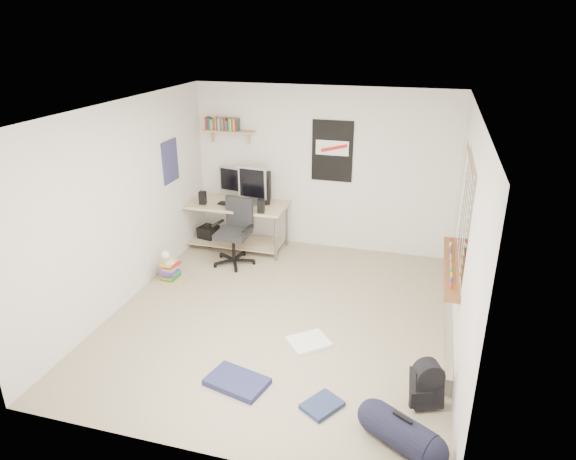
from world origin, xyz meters
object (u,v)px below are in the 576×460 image
(desk, at_px, (235,226))
(duffel_bag, at_px, (401,433))
(book_stack, at_px, (170,270))
(backpack, at_px, (427,387))
(office_chair, at_px, (233,233))

(desk, bearing_deg, duffel_bag, -33.37)
(desk, distance_m, book_stack, 1.38)
(duffel_bag, height_order, book_stack, duffel_bag)
(desk, bearing_deg, backpack, -26.43)
(desk, xyz_separation_m, duffel_bag, (2.85, -3.51, -0.22))
(backpack, distance_m, duffel_bag, 0.61)
(desk, distance_m, office_chair, 0.60)
(desk, relative_size, duffel_bag, 2.87)
(duffel_bag, bearing_deg, desk, 159.53)
(book_stack, bearing_deg, desk, 69.99)
(backpack, bearing_deg, duffel_bag, -131.18)
(desk, relative_size, backpack, 4.48)
(duffel_bag, xyz_separation_m, book_stack, (-3.31, 2.23, 0.01))
(backpack, bearing_deg, desk, 112.58)
(desk, distance_m, backpack, 4.22)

